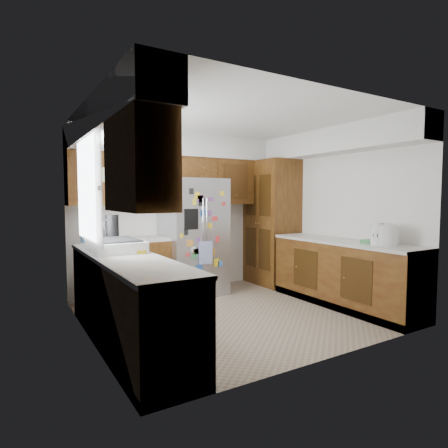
% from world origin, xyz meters
% --- Properties ---
extents(floor, '(3.60, 3.60, 0.00)m').
position_xyz_m(floor, '(0.00, 0.00, 0.00)').
color(floor, tan).
rests_on(floor, ground).
extents(room_shell, '(3.64, 3.24, 2.52)m').
position_xyz_m(room_shell, '(-0.11, 0.36, 1.82)').
color(room_shell, white).
rests_on(room_shell, ground).
extents(left_counter_run, '(1.36, 3.20, 0.92)m').
position_xyz_m(left_counter_run, '(-1.36, 0.03, 0.43)').
color(left_counter_run, '#48200D').
rests_on(left_counter_run, ground).
extents(right_counter_run, '(0.63, 2.25, 0.92)m').
position_xyz_m(right_counter_run, '(1.50, -0.47, 0.42)').
color(right_counter_run, '#48200D').
rests_on(right_counter_run, ground).
extents(pantry, '(0.60, 0.90, 2.15)m').
position_xyz_m(pantry, '(1.50, 1.15, 1.07)').
color(pantry, '#48200D').
rests_on(pantry, ground).
extents(fridge, '(0.90, 0.79, 1.80)m').
position_xyz_m(fridge, '(-0.00, 1.20, 0.90)').
color(fridge, '#9E9EA3').
rests_on(fridge, ground).
extents(bridge_cabinet, '(0.96, 0.34, 0.35)m').
position_xyz_m(bridge_cabinet, '(0.00, 1.43, 1.98)').
color(bridge_cabinet, '#48200D').
rests_on(bridge_cabinet, fridge).
extents(fridge_top_items, '(0.69, 0.30, 0.30)m').
position_xyz_m(fridge_top_items, '(-0.02, 1.38, 2.28)').
color(fridge_top_items, '#2C6CB9').
rests_on(fridge_top_items, bridge_cabinet).
extents(sink_assembly, '(0.52, 0.70, 0.37)m').
position_xyz_m(sink_assembly, '(-1.50, 0.10, 0.99)').
color(sink_assembly, white).
rests_on(sink_assembly, left_counter_run).
extents(left_counter_clutter, '(0.42, 0.82, 0.38)m').
position_xyz_m(left_counter_clutter, '(-1.43, 0.82, 1.05)').
color(left_counter_clutter, black).
rests_on(left_counter_clutter, left_counter_run).
extents(rice_cooker, '(0.33, 0.33, 0.29)m').
position_xyz_m(rice_cooker, '(1.50, -1.09, 1.07)').
color(rice_cooker, white).
rests_on(rice_cooker, right_counter_run).
extents(paper_towel, '(0.13, 0.13, 0.29)m').
position_xyz_m(paper_towel, '(1.39, -1.08, 1.06)').
color(paper_towel, white).
rests_on(paper_towel, right_counter_run).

